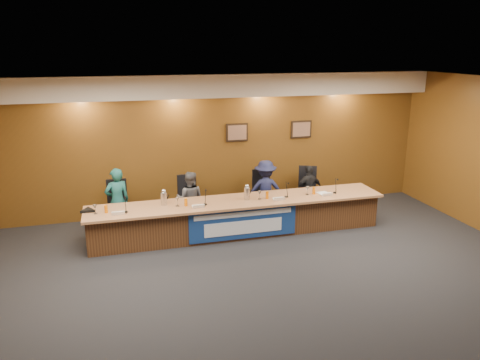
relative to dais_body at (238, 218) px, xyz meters
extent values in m
plane|color=black|center=(0.00, -2.40, -0.35)|extent=(10.00, 10.00, 0.00)
cube|color=silver|center=(0.00, -2.40, 2.85)|extent=(10.00, 8.00, 0.04)
cube|color=#5C3913|center=(0.00, 1.60, 1.25)|extent=(10.00, 0.04, 3.20)
cube|color=beige|center=(0.00, 1.35, 2.60)|extent=(10.00, 0.50, 0.50)
cube|color=#4A2B16|center=(0.00, 0.00, 0.00)|extent=(6.00, 0.80, 0.70)
cube|color=#9E6A43|center=(0.00, -0.05, 0.38)|extent=(6.10, 0.95, 0.05)
cube|color=navy|center=(0.00, -0.41, 0.03)|extent=(2.20, 0.02, 0.65)
cube|color=silver|center=(0.00, -0.43, 0.23)|extent=(2.00, 0.01, 0.10)
cube|color=silver|center=(0.00, -0.43, -0.05)|extent=(1.60, 0.01, 0.28)
cube|color=black|center=(0.40, 1.57, 1.50)|extent=(0.52, 0.04, 0.42)
cube|color=black|center=(2.00, 1.57, 1.50)|extent=(0.52, 0.04, 0.42)
imported|color=#185351|center=(-2.39, 0.73, 0.35)|extent=(0.58, 0.46, 1.40)
imported|color=#515156|center=(-0.88, 0.73, 0.26)|extent=(0.71, 0.62, 1.21)
imported|color=#181C3E|center=(0.83, 0.73, 0.32)|extent=(0.93, 0.62, 1.35)
imported|color=black|center=(1.89, 0.73, 0.23)|extent=(0.71, 0.36, 1.16)
cube|color=black|center=(-2.39, 0.83, 0.13)|extent=(0.49, 0.49, 0.08)
cube|color=black|center=(-0.88, 0.83, 0.13)|extent=(0.50, 0.50, 0.08)
cube|color=black|center=(0.83, 0.83, 0.13)|extent=(0.48, 0.48, 0.08)
cube|color=black|center=(1.89, 0.83, 0.13)|extent=(0.63, 0.63, 0.08)
cube|color=white|center=(-2.39, -0.31, 0.45)|extent=(0.24, 0.08, 0.10)
cylinder|color=black|center=(-2.25, -0.19, 0.41)|extent=(0.07, 0.07, 0.02)
cylinder|color=#E06A01|center=(-2.61, -0.11, 0.47)|extent=(0.06, 0.06, 0.15)
cylinder|color=silver|center=(-2.80, -0.12, 0.49)|extent=(0.08, 0.08, 0.18)
cube|color=white|center=(-0.88, -0.32, 0.45)|extent=(0.24, 0.08, 0.10)
cylinder|color=black|center=(-0.72, -0.15, 0.41)|extent=(0.07, 0.07, 0.02)
cylinder|color=#E06A01|center=(-1.09, -0.12, 0.47)|extent=(0.06, 0.06, 0.15)
cylinder|color=silver|center=(-1.26, -0.09, 0.49)|extent=(0.08, 0.08, 0.18)
cube|color=white|center=(0.79, -0.30, 0.45)|extent=(0.24, 0.08, 0.10)
cylinder|color=black|center=(1.01, -0.12, 0.41)|extent=(0.07, 0.07, 0.02)
cylinder|color=#E06A01|center=(0.59, -0.11, 0.47)|extent=(0.06, 0.06, 0.15)
cylinder|color=silver|center=(0.43, -0.11, 0.49)|extent=(0.08, 0.08, 0.18)
cube|color=white|center=(1.87, -0.29, 0.45)|extent=(0.24, 0.08, 0.10)
cylinder|color=black|center=(2.11, -0.13, 0.41)|extent=(0.07, 0.07, 0.02)
cylinder|color=#E06A01|center=(1.65, -0.08, 0.47)|extent=(0.06, 0.06, 0.15)
cylinder|color=silver|center=(1.50, -0.08, 0.49)|extent=(0.08, 0.08, 0.18)
cylinder|color=silver|center=(-1.50, 0.06, 0.53)|extent=(0.13, 0.13, 0.26)
cylinder|color=silver|center=(0.17, -0.05, 0.53)|extent=(0.12, 0.12, 0.26)
cylinder|color=black|center=(-2.95, 0.05, 0.43)|extent=(0.32, 0.32, 0.05)
cube|color=white|center=(1.87, -0.11, 0.40)|extent=(0.26, 0.33, 0.01)
camera|label=1|loc=(-2.37, -8.79, 3.44)|focal=35.00mm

